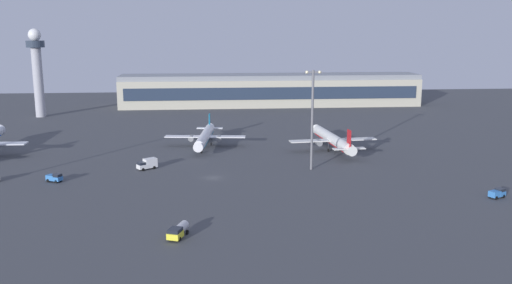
{
  "coord_description": "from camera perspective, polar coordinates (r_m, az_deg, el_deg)",
  "views": [
    {
      "loc": [
        -0.54,
        -143.39,
        39.74
      ],
      "look_at": [
        14.07,
        27.28,
        4.0
      ],
      "focal_mm": 38.21,
      "sensor_mm": 36.0,
      "label": 1
    }
  ],
  "objects": [
    {
      "name": "airplane_terminal_side",
      "position": [
        187.46,
        -5.36,
        0.58
      ],
      "size": [
        27.9,
        35.76,
        9.17
      ],
      "rotation": [
        0.0,
        0.0,
        3.03
      ],
      "color": "white",
      "rests_on": "ground"
    },
    {
      "name": "control_tower",
      "position": [
        267.12,
        -21.94,
        7.34
      ],
      "size": [
        8.0,
        8.0,
        39.82
      ],
      "color": "#A8A8B2",
      "rests_on": "ground"
    },
    {
      "name": "terminal_building",
      "position": [
        286.62,
        1.53,
        5.44
      ],
      "size": [
        154.95,
        22.4,
        16.4
      ],
      "color": "#B2AD99",
      "rests_on": "ground"
    },
    {
      "name": "baggage_tractor",
      "position": [
        142.92,
        23.94,
        -4.91
      ],
      "size": [
        4.58,
        3.54,
        2.25
      ],
      "rotation": [
        0.0,
        0.0,
        5.15
      ],
      "color": "#3372BF",
      "rests_on": "ground"
    },
    {
      "name": "ground_plane",
      "position": [
        148.8,
        -4.52,
        -3.74
      ],
      "size": [
        416.0,
        416.0,
        0.0
      ],
      "primitive_type": "plane",
      "color": "#424449"
    },
    {
      "name": "fuel_truck",
      "position": [
        107.87,
        -8.16,
        -9.18
      ],
      "size": [
        4.15,
        6.64,
        2.35
      ],
      "rotation": [
        0.0,
        0.0,
        2.79
      ],
      "color": "yellow",
      "rests_on": "ground"
    },
    {
      "name": "catering_truck",
      "position": [
        159.92,
        -11.29,
        -2.25
      ],
      "size": [
        6.02,
        5.06,
        3.05
      ],
      "rotation": [
        0.0,
        0.0,
        2.15
      ],
      "color": "white",
      "rests_on": "ground"
    },
    {
      "name": "apron_light_central",
      "position": [
        154.47,
        5.92,
        2.93
      ],
      "size": [
        4.8,
        0.9,
        28.49
      ],
      "color": "slate",
      "rests_on": "ground"
    },
    {
      "name": "airplane_near_gate",
      "position": [
        182.46,
        8.03,
        0.27
      ],
      "size": [
        29.55,
        37.9,
        9.72
      ],
      "rotation": [
        0.0,
        0.0,
        0.1
      ],
      "color": "silver",
      "rests_on": "ground"
    },
    {
      "name": "maintenance_van",
      "position": [
        153.54,
        -20.34,
        -3.51
      ],
      "size": [
        4.58,
        3.54,
        2.25
      ],
      "rotation": [
        0.0,
        0.0,
        4.27
      ],
      "color": "#3372BF",
      "rests_on": "ground"
    }
  ]
}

